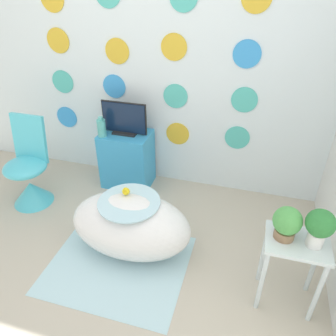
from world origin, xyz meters
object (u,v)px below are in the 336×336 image
Objects in this scene: chair at (29,178)px; tv at (124,120)px; bathtub at (131,225)px; vase at (102,128)px; potted_plant_left at (287,223)px; potted_plant_right at (320,226)px.

tv reaches higher than chair.
vase is at bearing 127.03° from bathtub.
chair is 1.91× the size of tv.
vase is 0.88× the size of potted_plant_left.
potted_plant_right is (2.39, -0.48, 0.44)m from chair.
chair is at bearing 164.52° from bathtub.
vase reaches higher than bathtub.
bathtub is 1.18m from chair.
vase reaches higher than potted_plant_left.
potted_plant_right is at bearing -26.44° from vase.
potted_plant_right is (1.62, -1.01, -0.02)m from tv.
potted_plant_left is at bearing -28.32° from vase.
bathtub is 4.92× the size of vase.
bathtub is 3.71× the size of potted_plant_right.
vase is at bearing 153.56° from potted_plant_right.
tv is at bearing 148.08° from potted_plant_right.
vase is (-0.19, -0.11, -0.05)m from tv.
bathtub is 1.01m from vase.
tv is at bearing 145.60° from potted_plant_left.
potted_plant_right is at bearing -31.92° from tv.
vase is 2.02m from potted_plant_right.
chair is 0.82m from vase.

